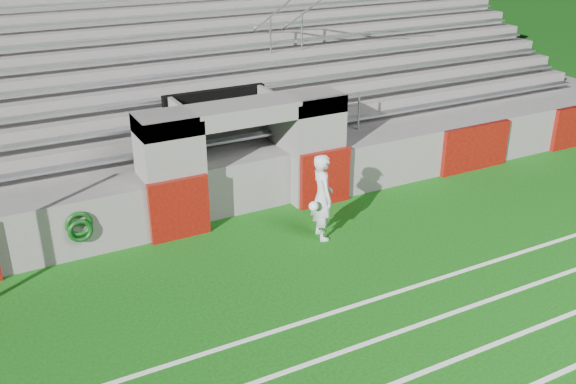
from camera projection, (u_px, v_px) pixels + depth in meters
ground at (323, 280)px, 12.24m from camera, size 90.00×90.00×0.00m
stadium_structure at (179, 102)px, 18.06m from camera, size 26.00×8.48×5.42m
goalkeeper_with_ball at (322, 197)px, 13.47m from camera, size 0.72×0.76×1.89m
hose_coil at (80, 227)px, 12.64m from camera, size 0.54×0.15×0.65m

